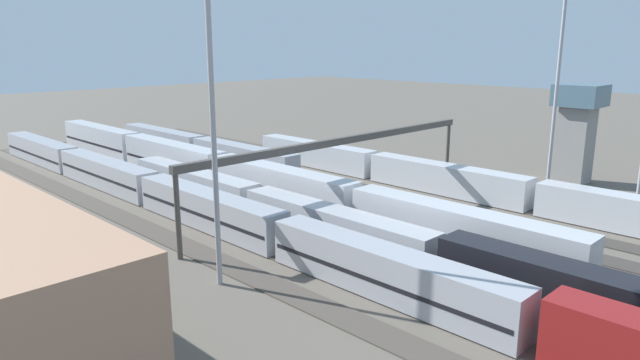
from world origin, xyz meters
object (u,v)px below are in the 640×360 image
train_on_track_3 (199,148)px  train_on_track_1 (446,179)px  light_mast_1 (210,69)px  train_on_track_5 (221,172)px  train_on_track_7 (197,205)px  signal_gantry (344,146)px  control_tower (577,126)px  train_on_track_6 (317,222)px  light_mast_0 (562,38)px

train_on_track_3 → train_on_track_1: same height
light_mast_1 → train_on_track_3: bearing=-31.6°
train_on_track_5 → light_mast_1: light_mast_1 is taller
train_on_track_7 → train_on_track_1: train_on_track_7 is taller
train_on_track_7 → light_mast_1: size_ratio=4.20×
signal_gantry → control_tower: control_tower is taller
train_on_track_5 → train_on_track_6: size_ratio=1.44×
train_on_track_1 → train_on_track_7: bearing=67.6°
light_mast_0 → train_on_track_6: bearing=75.5°
signal_gantry → control_tower: size_ratio=3.25×
train_on_track_6 → signal_gantry: 12.85m
train_on_track_3 → light_mast_0: light_mast_0 is taller
light_mast_0 → train_on_track_3: bearing=19.4°
light_mast_0 → signal_gantry: 29.94m
light_mast_1 → control_tower: bearing=-96.4°
light_mast_1 → train_on_track_1: bearing=-85.8°
train_on_track_6 → train_on_track_1: (1.31, -25.00, -0.07)m
train_on_track_3 → train_on_track_1: size_ratio=0.66×
train_on_track_7 → signal_gantry: (-7.98, -15.00, 5.74)m
train_on_track_6 → signal_gantry: signal_gantry is taller
train_on_track_5 → train_on_track_1: bearing=-137.7°
train_on_track_3 → control_tower: size_ratio=3.41×
control_tower → train_on_track_3: bearing=29.0°
train_on_track_5 → light_mast_1: size_ratio=3.50×
control_tower → train_on_track_7: bearing=66.1°
train_on_track_7 → light_mast_0: size_ratio=3.60×
train_on_track_1 → control_tower: bearing=-116.3°
light_mast_0 → light_mast_1: light_mast_0 is taller
signal_gantry → train_on_track_5: bearing=15.9°
train_on_track_6 → control_tower: control_tower is taller
train_on_track_5 → train_on_track_1: 29.73m
train_on_track_5 → train_on_track_7: size_ratio=0.83×
train_on_track_3 → light_mast_0: (-52.24, -18.35, 17.87)m
light_mast_0 → signal_gantry: (14.33, 23.35, -12.08)m
train_on_track_3 → control_tower: 59.10m
light_mast_1 → control_tower: light_mast_1 is taller
train_on_track_1 → train_on_track_6: bearing=93.0°
light_mast_1 → signal_gantry: 25.74m
train_on_track_7 → train_on_track_1: 32.45m
train_on_track_6 → control_tower: (-7.83, -43.48, 5.98)m
train_on_track_3 → light_mast_0: 58.18m
control_tower → light_mast_1: bearing=83.6°
train_on_track_7 → train_on_track_3: (29.94, -20.00, -0.05)m
train_on_track_5 → train_on_track_7: bearing=133.9°
light_mast_1 → signal_gantry: light_mast_1 is taller
train_on_track_6 → train_on_track_1: train_on_track_6 is taller
train_on_track_1 → light_mast_1: 40.88m
light_mast_0 → light_mast_1: bearing=81.2°
signal_gantry → control_tower: bearing=-112.0°
train_on_track_3 → control_tower: (-51.43, -28.48, 6.06)m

